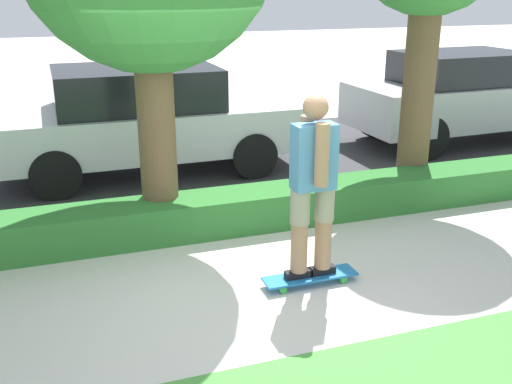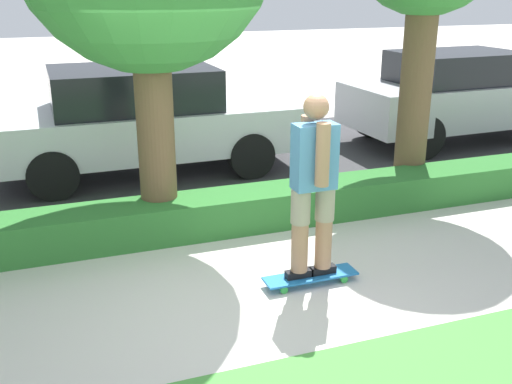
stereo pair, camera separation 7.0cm
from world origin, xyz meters
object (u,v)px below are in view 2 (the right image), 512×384
at_px(skateboard, 310,276).
at_px(skater_person, 314,183).
at_px(parked_car_middle, 142,118).
at_px(parked_car_rear, 459,95).

height_order(skateboard, skater_person, skater_person).
height_order(parked_car_middle, parked_car_rear, parked_car_rear).
relative_size(skateboard, parked_car_rear, 0.22).
bearing_deg(parked_car_rear, parked_car_middle, 177.15).
relative_size(skater_person, parked_car_rear, 0.42).
xyz_separation_m(skater_person, parked_car_middle, (-0.85, 4.18, -0.20)).
bearing_deg(parked_car_middle, skater_person, -78.87).
height_order(skateboard, parked_car_rear, parked_car_rear).
relative_size(skater_person, parked_car_middle, 0.39).
distance_m(skateboard, skater_person, 0.94).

